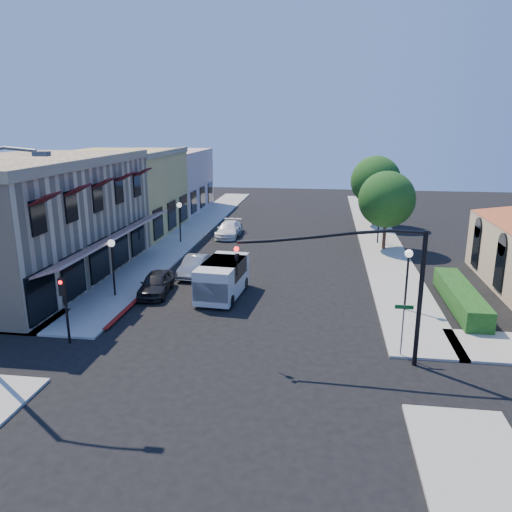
# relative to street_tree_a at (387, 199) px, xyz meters

# --- Properties ---
(ground) EXTENTS (120.00, 120.00, 0.00)m
(ground) POSITION_rel_street_tree_a_xyz_m (-8.80, -22.00, -4.19)
(ground) COLOR black
(ground) RESTS_ON ground
(sidewalk_left) EXTENTS (3.50, 50.00, 0.12)m
(sidewalk_left) POSITION_rel_street_tree_a_xyz_m (-17.55, 5.00, -4.13)
(sidewalk_left) COLOR gray
(sidewalk_left) RESTS_ON ground
(sidewalk_right) EXTENTS (3.50, 50.00, 0.12)m
(sidewalk_right) POSITION_rel_street_tree_a_xyz_m (-0.05, 5.00, -4.13)
(sidewalk_right) COLOR gray
(sidewalk_right) RESTS_ON ground
(curb_red_strip) EXTENTS (0.25, 10.00, 0.06)m
(curb_red_strip) POSITION_rel_street_tree_a_xyz_m (-15.70, -14.00, -4.19)
(curb_red_strip) COLOR maroon
(curb_red_strip) RESTS_ON ground
(corner_brick_building) EXTENTS (11.77, 18.20, 8.10)m
(corner_brick_building) POSITION_rel_street_tree_a_xyz_m (-24.25, -11.00, -0.19)
(corner_brick_building) COLOR #D4B78F
(corner_brick_building) RESTS_ON ground
(yellow_stucco_building) EXTENTS (10.00, 12.00, 7.60)m
(yellow_stucco_building) POSITION_rel_street_tree_a_xyz_m (-24.30, 4.00, -0.39)
(yellow_stucco_building) COLOR tan
(yellow_stucco_building) RESTS_ON ground
(pink_stucco_building) EXTENTS (10.00, 12.00, 7.00)m
(pink_stucco_building) POSITION_rel_street_tree_a_xyz_m (-24.30, 16.00, -0.69)
(pink_stucco_building) COLOR #C69F95
(pink_stucco_building) RESTS_ON ground
(hedge) EXTENTS (1.40, 8.00, 1.10)m
(hedge) POSITION_rel_street_tree_a_xyz_m (2.90, -13.00, -4.19)
(hedge) COLOR #154814
(hedge) RESTS_ON ground
(street_tree_a) EXTENTS (4.56, 4.56, 6.48)m
(street_tree_a) POSITION_rel_street_tree_a_xyz_m (0.00, 0.00, 0.00)
(street_tree_a) COLOR #321D14
(street_tree_a) RESTS_ON ground
(street_tree_b) EXTENTS (4.94, 4.94, 7.02)m
(street_tree_b) POSITION_rel_street_tree_a_xyz_m (0.00, 10.00, 0.35)
(street_tree_b) COLOR #321D14
(street_tree_b) RESTS_ON ground
(signal_mast_arm) EXTENTS (8.01, 0.39, 6.00)m
(signal_mast_arm) POSITION_rel_street_tree_a_xyz_m (-2.94, -20.50, -0.11)
(signal_mast_arm) COLOR black
(signal_mast_arm) RESTS_ON ground
(secondary_signal) EXTENTS (0.28, 0.42, 3.32)m
(secondary_signal) POSITION_rel_street_tree_a_xyz_m (-16.80, -20.59, -1.88)
(secondary_signal) COLOR black
(secondary_signal) RESTS_ON ground
(street_name_sign) EXTENTS (0.80, 0.06, 2.50)m
(street_name_sign) POSITION_rel_street_tree_a_xyz_m (-1.30, -19.80, -2.50)
(street_name_sign) COLOR #595B5E
(street_name_sign) RESTS_ON ground
(lamppost_left_near) EXTENTS (0.44, 0.44, 3.57)m
(lamppost_left_near) POSITION_rel_street_tree_a_xyz_m (-17.30, -14.00, -1.46)
(lamppost_left_near) COLOR black
(lamppost_left_near) RESTS_ON ground
(lamppost_left_far) EXTENTS (0.44, 0.44, 3.57)m
(lamppost_left_far) POSITION_rel_street_tree_a_xyz_m (-17.30, 0.00, -1.46)
(lamppost_left_far) COLOR black
(lamppost_left_far) RESTS_ON ground
(lamppost_right_near) EXTENTS (0.44, 0.44, 3.57)m
(lamppost_right_near) POSITION_rel_street_tree_a_xyz_m (-0.30, -14.00, -1.46)
(lamppost_right_near) COLOR black
(lamppost_right_near) RESTS_ON ground
(lamppost_right_far) EXTENTS (0.44, 0.44, 3.57)m
(lamppost_right_far) POSITION_rel_street_tree_a_xyz_m (-0.30, 2.00, -1.46)
(lamppost_right_far) COLOR black
(lamppost_right_far) RESTS_ON ground
(white_van) EXTENTS (2.52, 5.08, 2.18)m
(white_van) POSITION_rel_street_tree_a_xyz_m (-10.87, -13.02, -2.93)
(white_van) COLOR silver
(white_van) RESTS_ON ground
(parked_car_a) EXTENTS (1.93, 4.15, 1.37)m
(parked_car_a) POSITION_rel_street_tree_a_xyz_m (-15.00, -13.13, -3.51)
(parked_car_a) COLOR black
(parked_car_a) RESTS_ON ground
(parked_car_b) EXTENTS (1.62, 4.11, 1.33)m
(parked_car_b) POSITION_rel_street_tree_a_xyz_m (-13.64, -9.00, -3.53)
(parked_car_b) COLOR #9C9FA1
(parked_car_b) RESTS_ON ground
(parked_car_c) EXTENTS (1.92, 4.71, 1.37)m
(parked_car_c) POSITION_rel_street_tree_a_xyz_m (-13.60, 3.00, -3.51)
(parked_car_c) COLOR white
(parked_car_c) RESTS_ON ground
(parked_car_d) EXTENTS (2.21, 4.18, 1.12)m
(parked_car_d) POSITION_rel_street_tree_a_xyz_m (-13.60, 4.14, -3.63)
(parked_car_d) COLOR gray
(parked_car_d) RESTS_ON ground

